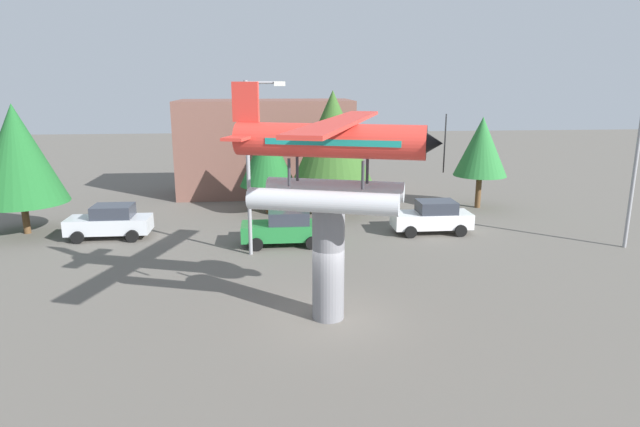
{
  "coord_description": "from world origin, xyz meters",
  "views": [
    {
      "loc": [
        -1.94,
        -17.48,
        8.03
      ],
      "look_at": [
        0.0,
        3.0,
        3.0
      ],
      "focal_mm": 30.57,
      "sensor_mm": 36.0,
      "label": 1
    }
  ],
  "objects_px": {
    "tree_center_back": "(333,137)",
    "car_far_white": "(433,217)",
    "display_pedestal": "(328,263)",
    "storefront_building": "(266,147)",
    "tree_east": "(268,155)",
    "floatplane_monument": "(333,156)",
    "car_near_silver": "(110,222)",
    "tree_west": "(17,154)",
    "car_mid_green": "(285,228)",
    "streetlight_primary": "(252,157)",
    "streetlight_secondary": "(640,162)",
    "tree_far_east": "(481,147)"
  },
  "relations": [
    {
      "from": "tree_center_back",
      "to": "car_far_white",
      "type": "bearing_deg",
      "value": -44.15
    },
    {
      "from": "display_pedestal",
      "to": "storefront_building",
      "type": "distance_m",
      "value": 22.14
    },
    {
      "from": "tree_east",
      "to": "tree_center_back",
      "type": "relative_size",
      "value": 0.74
    },
    {
      "from": "floatplane_monument",
      "to": "car_far_white",
      "type": "height_order",
      "value": "floatplane_monument"
    },
    {
      "from": "car_near_silver",
      "to": "floatplane_monument",
      "type": "bearing_deg",
      "value": 133.52
    },
    {
      "from": "tree_west",
      "to": "tree_east",
      "type": "bearing_deg",
      "value": 14.64
    },
    {
      "from": "display_pedestal",
      "to": "car_mid_green",
      "type": "bearing_deg",
      "value": 97.82
    },
    {
      "from": "car_near_silver",
      "to": "tree_center_back",
      "type": "bearing_deg",
      "value": -161.07
    },
    {
      "from": "streetlight_primary",
      "to": "streetlight_secondary",
      "type": "distance_m",
      "value": 18.45
    },
    {
      "from": "display_pedestal",
      "to": "car_far_white",
      "type": "bearing_deg",
      "value": 56.56
    },
    {
      "from": "display_pedestal",
      "to": "tree_west",
      "type": "relative_size",
      "value": 0.58
    },
    {
      "from": "tree_east",
      "to": "car_mid_green",
      "type": "bearing_deg",
      "value": -83.35
    },
    {
      "from": "streetlight_primary",
      "to": "tree_far_east",
      "type": "distance_m",
      "value": 16.57
    },
    {
      "from": "floatplane_monument",
      "to": "tree_center_back",
      "type": "xyz_separation_m",
      "value": [
        1.77,
        15.09,
        -0.92
      ]
    },
    {
      "from": "car_near_silver",
      "to": "tree_center_back",
      "type": "distance_m",
      "value": 13.41
    },
    {
      "from": "floatplane_monument",
      "to": "car_mid_green",
      "type": "height_order",
      "value": "floatplane_monument"
    },
    {
      "from": "tree_west",
      "to": "tree_east",
      "type": "height_order",
      "value": "tree_west"
    },
    {
      "from": "streetlight_primary",
      "to": "tree_east",
      "type": "xyz_separation_m",
      "value": [
        0.68,
        8.25,
        -1.02
      ]
    },
    {
      "from": "display_pedestal",
      "to": "storefront_building",
      "type": "xyz_separation_m",
      "value": [
        -2.12,
        22.0,
        1.35
      ]
    },
    {
      "from": "streetlight_primary",
      "to": "tree_east",
      "type": "height_order",
      "value": "streetlight_primary"
    },
    {
      "from": "car_near_silver",
      "to": "car_mid_green",
      "type": "bearing_deg",
      "value": 167.11
    },
    {
      "from": "display_pedestal",
      "to": "tree_west",
      "type": "distance_m",
      "value": 19.53
    },
    {
      "from": "display_pedestal",
      "to": "floatplane_monument",
      "type": "bearing_deg",
      "value": -18.18
    },
    {
      "from": "car_mid_green",
      "to": "tree_center_back",
      "type": "relative_size",
      "value": 0.56
    },
    {
      "from": "car_near_silver",
      "to": "tree_east",
      "type": "bearing_deg",
      "value": -149.94
    },
    {
      "from": "car_far_white",
      "to": "tree_center_back",
      "type": "bearing_deg",
      "value": -44.15
    },
    {
      "from": "display_pedestal",
      "to": "tree_far_east",
      "type": "height_order",
      "value": "tree_far_east"
    },
    {
      "from": "display_pedestal",
      "to": "tree_west",
      "type": "height_order",
      "value": "tree_west"
    },
    {
      "from": "car_far_white",
      "to": "tree_center_back",
      "type": "relative_size",
      "value": 0.56
    },
    {
      "from": "tree_east",
      "to": "tree_center_back",
      "type": "distance_m",
      "value": 4.1
    },
    {
      "from": "storefront_building",
      "to": "tree_far_east",
      "type": "xyz_separation_m",
      "value": [
        13.64,
        -6.09,
        0.6
      ]
    },
    {
      "from": "display_pedestal",
      "to": "streetlight_secondary",
      "type": "bearing_deg",
      "value": 23.35
    },
    {
      "from": "streetlight_primary",
      "to": "storefront_building",
      "type": "relative_size",
      "value": 0.66
    },
    {
      "from": "streetlight_secondary",
      "to": "tree_east",
      "type": "distance_m",
      "value": 19.84
    },
    {
      "from": "storefront_building",
      "to": "tree_east",
      "type": "xyz_separation_m",
      "value": [
        0.11,
        -6.35,
        0.3
      ]
    },
    {
      "from": "car_near_silver",
      "to": "car_mid_green",
      "type": "xyz_separation_m",
      "value": [
        9.04,
        -2.07,
        0.0
      ]
    },
    {
      "from": "streetlight_primary",
      "to": "tree_east",
      "type": "bearing_deg",
      "value": 85.26
    },
    {
      "from": "floatplane_monument",
      "to": "storefront_building",
      "type": "xyz_separation_m",
      "value": [
        -2.25,
        22.04,
        -2.32
      ]
    },
    {
      "from": "tree_east",
      "to": "car_near_silver",
      "type": "bearing_deg",
      "value": -149.94
    },
    {
      "from": "tree_east",
      "to": "streetlight_secondary",
      "type": "bearing_deg",
      "value": -26.52
    },
    {
      "from": "car_mid_green",
      "to": "storefront_building",
      "type": "bearing_deg",
      "value": -86.05
    },
    {
      "from": "floatplane_monument",
      "to": "display_pedestal",
      "type": "bearing_deg",
      "value": 180.0
    },
    {
      "from": "tree_east",
      "to": "floatplane_monument",
      "type": "bearing_deg",
      "value": -82.26
    },
    {
      "from": "car_near_silver",
      "to": "tree_far_east",
      "type": "bearing_deg",
      "value": -167.01
    },
    {
      "from": "display_pedestal",
      "to": "car_mid_green",
      "type": "height_order",
      "value": "display_pedestal"
    },
    {
      "from": "car_near_silver",
      "to": "streetlight_secondary",
      "type": "distance_m",
      "value": 26.52
    },
    {
      "from": "streetlight_secondary",
      "to": "tree_west",
      "type": "distance_m",
      "value": 31.25
    },
    {
      "from": "car_mid_green",
      "to": "streetlight_secondary",
      "type": "relative_size",
      "value": 0.58
    },
    {
      "from": "car_mid_green",
      "to": "car_far_white",
      "type": "relative_size",
      "value": 1.0
    },
    {
      "from": "storefront_building",
      "to": "tree_east",
      "type": "relative_size",
      "value": 2.2
    }
  ]
}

